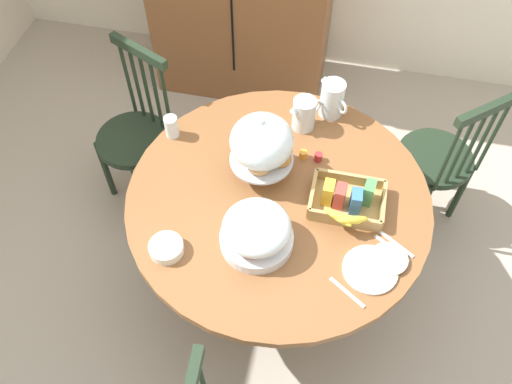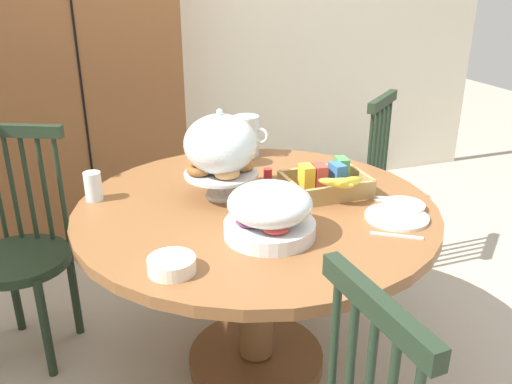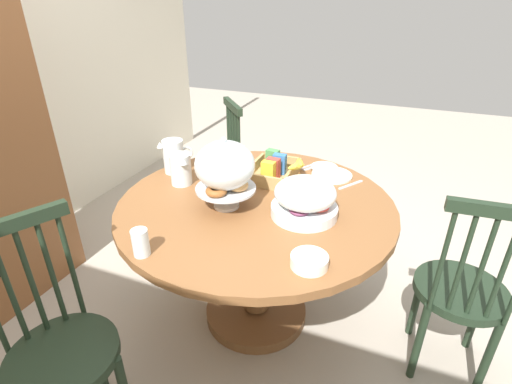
{
  "view_description": "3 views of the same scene",
  "coord_description": "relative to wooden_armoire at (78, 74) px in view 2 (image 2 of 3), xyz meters",
  "views": [
    {
      "loc": [
        0.12,
        -1.41,
        2.62
      ],
      "look_at": [
        -0.18,
        -0.05,
        0.74
      ],
      "focal_mm": 37.57,
      "sensor_mm": 36.0,
      "label": 1
    },
    {
      "loc": [
        -0.7,
        -1.77,
        1.56
      ],
      "look_at": [
        -0.08,
        -0.05,
        0.79
      ],
      "focal_mm": 37.93,
      "sensor_mm": 36.0,
      "label": 2
    },
    {
      "loc": [
        -1.59,
        -0.66,
        1.64
      ],
      "look_at": [
        -0.08,
        -0.05,
        0.79
      ],
      "focal_mm": 27.0,
      "sensor_mm": 36.0,
      "label": 3
    }
  ],
  "objects": [
    {
      "name": "dinner_fork",
      "position": [
        1.04,
        -1.69,
        -0.24
      ],
      "size": [
        0.15,
        0.11,
        0.01
      ],
      "primitive_type": "cube",
      "rotation": [
        0.0,
        0.0,
        5.7
      ],
      "color": "silver",
      "rests_on": "dining_table"
    },
    {
      "name": "wooden_armoire",
      "position": [
        0.0,
        0.0,
        0.0
      ],
      "size": [
        1.18,
        0.6,
        1.96
      ],
      "color": "brown",
      "rests_on": "ground_plane"
    },
    {
      "name": "cereal_bowl",
      "position": [
        0.14,
        -1.92,
        -0.22
      ],
      "size": [
        0.14,
        0.14,
        0.04
      ],
      "primitive_type": "cylinder",
      "color": "white",
      "rests_on": "dining_table"
    },
    {
      "name": "ground_plane",
      "position": [
        0.6,
        -1.5,
        -0.98
      ],
      "size": [
        10.0,
        10.0,
        0.0
      ],
      "primitive_type": "plane",
      "color": "#A89E8E"
    },
    {
      "name": "jam_jar_strawberry",
      "position": [
        0.66,
        -1.31,
        -0.22
      ],
      "size": [
        0.04,
        0.04,
        0.04
      ],
      "primitive_type": "cylinder",
      "color": "#B7282D",
      "rests_on": "dining_table"
    },
    {
      "name": "milk_pitcher",
      "position": [
        0.56,
        -1.11,
        -0.17
      ],
      "size": [
        0.15,
        0.16,
        0.17
      ],
      "color": "silver",
      "rests_on": "dining_table"
    },
    {
      "name": "windsor_chair_facing_door",
      "position": [
        1.27,
        -0.94,
        -0.53
      ],
      "size": [
        0.47,
        0.47,
        0.97
      ],
      "color": "#1E2D1E",
      "rests_on": "ground_plane"
    },
    {
      "name": "pastry_stand_with_dome",
      "position": [
        0.42,
        -1.44,
        -0.05
      ],
      "size": [
        0.28,
        0.28,
        0.34
      ],
      "color": "silver",
      "rests_on": "dining_table"
    },
    {
      "name": "windsor_chair_near_window",
      "position": [
        -0.34,
        -1.12,
        -0.53
      ],
      "size": [
        0.44,
        0.44,
        0.97
      ],
      "color": "#1E2D1E",
      "rests_on": "ground_plane"
    },
    {
      "name": "drinking_glass",
      "position": [
        -0.03,
        -1.3,
        -0.19
      ],
      "size": [
        0.06,
        0.06,
        0.11
      ],
      "primitive_type": "cylinder",
      "color": "silver",
      "rests_on": "dining_table"
    },
    {
      "name": "jam_jar_apricot",
      "position": [
        0.59,
        -1.31,
        -0.22
      ],
      "size": [
        0.04,
        0.04,
        0.04
      ],
      "primitive_type": "cylinder",
      "color": "orange",
      "rests_on": "dining_table"
    },
    {
      "name": "wall_back",
      "position": [
        0.6,
        0.33,
        0.32
      ],
      "size": [
        4.8,
        0.06,
        2.6
      ],
      "primitive_type": "cube",
      "color": "silver",
      "rests_on": "ground_plane"
    },
    {
      "name": "soup_spoon",
      "position": [
        0.87,
        -1.95,
        -0.24
      ],
      "size": [
        0.15,
        0.11,
        0.01
      ],
      "primitive_type": "cube",
      "rotation": [
        0.0,
        0.0,
        5.7
      ],
      "color": "silver",
      "rests_on": "dining_table"
    },
    {
      "name": "orange_juice_pitcher",
      "position": [
        0.68,
        -1.0,
        -0.16
      ],
      "size": [
        0.16,
        0.16,
        0.19
      ],
      "color": "silver",
      "rests_on": "dining_table"
    },
    {
      "name": "china_plate_small",
      "position": [
        1.01,
        -1.77,
        -0.23
      ],
      "size": [
        0.15,
        0.15,
        0.01
      ],
      "primitive_type": "cylinder",
      "color": "white",
      "rests_on": "china_plate_large"
    },
    {
      "name": "cereal_basket",
      "position": [
        0.82,
        -1.55,
        -0.2
      ],
      "size": [
        0.32,
        0.3,
        0.12
      ],
      "color": "tan",
      "rests_on": "dining_table"
    },
    {
      "name": "table_knife",
      "position": [
        1.02,
        -1.71,
        -0.24
      ],
      "size": [
        0.15,
        0.11,
        0.01
      ],
      "primitive_type": "cube",
      "rotation": [
        0.0,
        0.0,
        5.7
      ],
      "color": "silver",
      "rests_on": "dining_table"
    },
    {
      "name": "dining_table",
      "position": [
        0.52,
        -1.55,
        -0.43
      ],
      "size": [
        1.33,
        1.33,
        0.74
      ],
      "color": "brown",
      "rests_on": "ground_plane"
    },
    {
      "name": "china_plate_large",
      "position": [
        0.95,
        -1.83,
        -0.24
      ],
      "size": [
        0.22,
        0.22,
        0.01
      ],
      "primitive_type": "cylinder",
      "color": "white",
      "rests_on": "dining_table"
    },
    {
      "name": "fruit_platter_covered",
      "position": [
        0.48,
        -1.8,
        -0.16
      ],
      "size": [
        0.3,
        0.3,
        0.18
      ],
      "color": "silver",
      "rests_on": "dining_table"
    }
  ]
}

